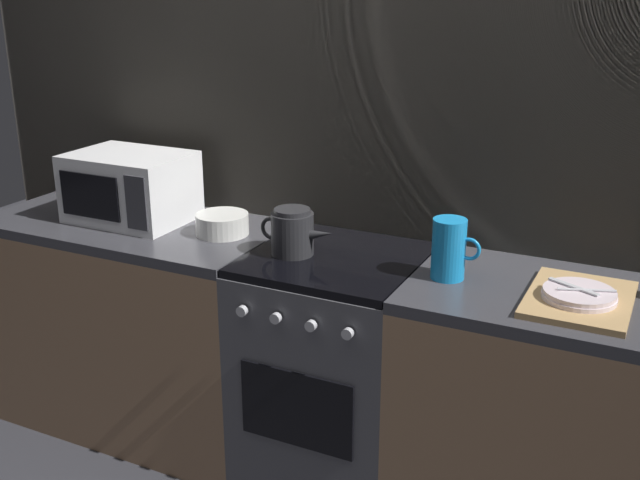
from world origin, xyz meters
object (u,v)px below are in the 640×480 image
(pitcher, at_px, (449,249))
(dish_pile, at_px, (579,298))
(microwave, at_px, (130,187))
(mixing_bowl, at_px, (222,224))
(stove_unit, at_px, (334,370))
(kettle, at_px, (293,232))

(pitcher, bearing_deg, dish_pile, -3.24)
(microwave, bearing_deg, dish_pile, -2.34)
(microwave, relative_size, pitcher, 2.30)
(mixing_bowl, height_order, dish_pile, mixing_bowl)
(stove_unit, distance_m, dish_pile, 0.95)
(stove_unit, xyz_separation_m, microwave, (-0.91, 0.02, 0.59))
(microwave, height_order, mixing_bowl, microwave)
(stove_unit, height_order, microwave, microwave)
(stove_unit, relative_size, microwave, 1.96)
(kettle, relative_size, dish_pile, 0.71)
(microwave, bearing_deg, mixing_bowl, 0.61)
(stove_unit, height_order, dish_pile, dish_pile)
(pitcher, distance_m, dish_pile, 0.42)
(stove_unit, xyz_separation_m, pitcher, (0.41, -0.02, 0.55))
(dish_pile, bearing_deg, microwave, 177.66)
(kettle, distance_m, dish_pile, 0.98)
(microwave, height_order, kettle, microwave)
(kettle, bearing_deg, stove_unit, 17.74)
(stove_unit, relative_size, kettle, 3.16)
(microwave, height_order, dish_pile, microwave)
(pitcher, bearing_deg, mixing_bowl, 176.69)
(kettle, bearing_deg, pitcher, 2.35)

